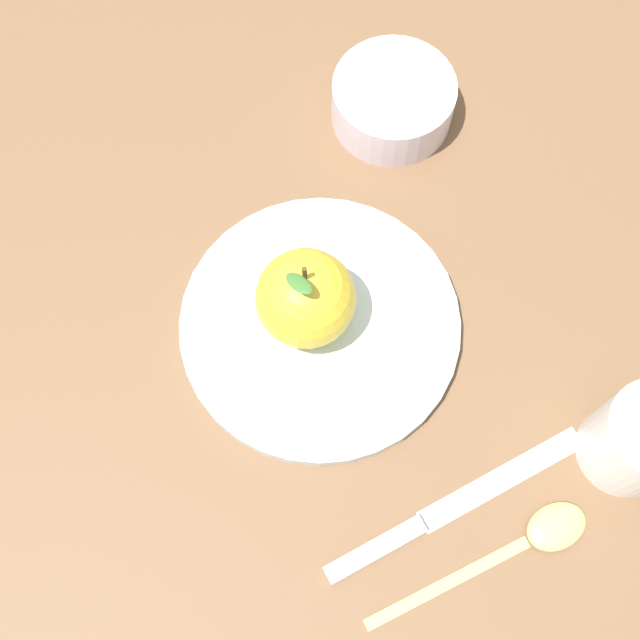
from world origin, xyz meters
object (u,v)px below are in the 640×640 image
(side_bowl, at_px, (393,98))
(knife, at_px, (433,517))
(apple, at_px, (306,298))
(spoon, at_px, (531,540))
(dinner_plate, at_px, (320,325))

(side_bowl, distance_m, knife, 0.37)
(apple, distance_m, knife, 0.19)
(apple, height_order, spoon, apple)
(apple, distance_m, spoon, 0.25)
(knife, distance_m, spoon, 0.07)
(knife, height_order, spoon, spoon)
(spoon, bearing_deg, side_bowl, -143.48)
(apple, distance_m, side_bowl, 0.22)
(side_bowl, distance_m, spoon, 0.39)
(dinner_plate, height_order, side_bowl, side_bowl)
(dinner_plate, xyz_separation_m, knife, (0.11, 0.14, -0.00))
(dinner_plate, relative_size, spoon, 1.50)
(side_bowl, xyz_separation_m, knife, (0.33, 0.16, -0.02))
(dinner_plate, relative_size, apple, 2.41)
(dinner_plate, bearing_deg, apple, -92.53)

